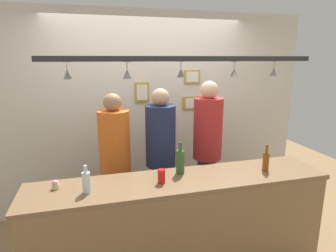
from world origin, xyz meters
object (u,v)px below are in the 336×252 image
person_left_orange_shirt (115,153)px  bottle_champagne_green (180,161)px  drink_can (161,176)px  person_middle_navy_shirt (161,147)px  bottle_beer_amber_tall (266,161)px  picture_frame_crest (142,92)px  bottle_soda_clear (86,182)px  cupcake (55,185)px  person_right_red_shirt (208,140)px  picture_frame_upper_small (192,77)px  picture_frame_lower_pair (193,103)px

person_left_orange_shirt → bottle_champagne_green: (0.55, -0.64, 0.08)m
drink_can → person_middle_navy_shirt: bearing=76.5°
bottle_beer_amber_tall → picture_frame_crest: picture_frame_crest is taller
bottle_soda_clear → picture_frame_crest: size_ratio=0.88×
bottle_soda_clear → cupcake: 0.29m
person_left_orange_shirt → person_right_red_shirt: person_right_red_shirt is taller
drink_can → picture_frame_upper_small: 1.80m
person_left_orange_shirt → bottle_soda_clear: person_left_orange_shirt is taller
drink_can → person_right_red_shirt: bearing=46.3°
person_left_orange_shirt → person_right_red_shirt: size_ratio=0.94×
bottle_beer_amber_tall → bottle_soda_clear: 1.65m
picture_frame_crest → picture_frame_upper_small: (0.69, 0.00, 0.19)m
bottle_champagne_green → picture_frame_lower_pair: picture_frame_lower_pair is taller
picture_frame_crest → picture_frame_lower_pair: 0.73m
person_right_red_shirt → picture_frame_lower_pair: size_ratio=5.84×
picture_frame_crest → bottle_beer_amber_tall: bearing=-57.1°
bottle_beer_amber_tall → bottle_champagne_green: size_ratio=0.87×
bottle_soda_clear → drink_can: bearing=1.8°
person_right_red_shirt → picture_frame_crest: (-0.66, 0.64, 0.51)m
person_right_red_shirt → cupcake: size_ratio=22.48×
bottle_champagne_green → bottle_soda_clear: size_ratio=1.30×
person_middle_navy_shirt → bottle_soda_clear: (-0.81, -0.82, 0.03)m
person_right_red_shirt → picture_frame_lower_pair: person_right_red_shirt is taller
person_left_orange_shirt → bottle_champagne_green: person_left_orange_shirt is taller
drink_can → picture_frame_crest: bearing=85.9°
person_right_red_shirt → drink_can: person_right_red_shirt is taller
bottle_beer_amber_tall → person_right_red_shirt: bearing=108.4°
bottle_champagne_green → picture_frame_upper_small: (0.57, 1.27, 0.68)m
picture_frame_lower_pair → bottle_soda_clear: bearing=-134.5°
cupcake → picture_frame_crest: size_ratio=0.30×
drink_can → cupcake: size_ratio=1.56×
person_left_orange_shirt → bottle_beer_amber_tall: bearing=-30.3°
bottle_beer_amber_tall → bottle_champagne_green: bearing=169.1°
cupcake → picture_frame_upper_small: size_ratio=0.35×
person_right_red_shirt → picture_frame_crest: size_ratio=6.74×
picture_frame_lower_pair → bottle_champagne_green: bearing=-114.9°
picture_frame_crest → picture_frame_lower_pair: picture_frame_crest is taller
bottle_champagne_green → cupcake: (-1.09, -0.04, -0.08)m
bottle_champagne_green → cupcake: size_ratio=3.85×
drink_can → cupcake: 0.88m
bottle_beer_amber_tall → picture_frame_lower_pair: picture_frame_lower_pair is taller
cupcake → picture_frame_crest: bearing=53.6°
person_right_red_shirt → bottle_beer_amber_tall: size_ratio=6.74×
bottle_champagne_green → person_right_red_shirt: bearing=49.5°
person_left_orange_shirt → person_middle_navy_shirt: bearing=0.0°
bottle_soda_clear → cupcake: bearing=150.9°
cupcake → bottle_soda_clear: bearing=-29.1°
bottle_soda_clear → picture_frame_crest: bearing=63.6°
person_left_orange_shirt → person_right_red_shirt: (1.09, 0.00, 0.07)m
drink_can → picture_frame_upper_small: size_ratio=0.55×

